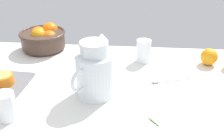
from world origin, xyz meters
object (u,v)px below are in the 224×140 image
Objects in this scene: fruit_bowl at (44,38)px; spoon at (166,81)px; juice_glass at (6,108)px; loose_orange_3 at (209,57)px; juice_pitcher at (95,76)px; orange_half_1 at (3,79)px; second_glass at (143,52)px.

fruit_bowl is 62.09cm from spoon.
juice_glass is at bearing -151.99° from spoon.
fruit_bowl reaches higher than loose_orange_3.
juice_pitcher is at bearing -148.48° from loose_orange_3.
loose_orange_3 is 0.43× the size of spoon.
juice_glass is 1.18× the size of orange_half_1.
juice_pitcher is 28.72cm from spoon.
second_glass is (17.14, 28.12, -3.37)cm from juice_pitcher.
second_glass reaches higher than loose_orange_3.
juice_pitcher is 52.73cm from loose_orange_3.
spoon is (55.64, -27.13, -4.86)cm from fruit_bowl.
loose_orange_3 is at bearing -8.15° from fruit_bowl.
orange_half_1 is 82.94cm from loose_orange_3.
juice_pitcher reaches higher than fruit_bowl.
juice_pitcher is at bearing -3.51° from orange_half_1.
juice_pitcher reaches higher than loose_orange_3.
juice_pitcher is 34.49cm from orange_half_1.
orange_half_1 is at bearing -171.43° from spoon.
orange_half_1 is at bearing 117.51° from juice_glass.
second_glass is 1.37× the size of loose_orange_3.
juice_glass is at bearing -133.78° from second_glass.
loose_orange_3 is (78.95, 25.39, 0.42)cm from orange_half_1.
juice_pitcher is at bearing -156.52° from spoon.
juice_glass is at bearing -84.42° from fruit_bowl.
fruit_bowl is 1.05× the size of juice_pitcher.
fruit_bowl reaches higher than spoon.
second_glass is at bearing 116.15° from spoon.
fruit_bowl is 3.00× the size of loose_orange_3.
juice_pitcher is at bearing 32.29° from juice_glass.
juice_pitcher is at bearing -51.75° from fruit_bowl.
orange_half_1 is 60.38cm from spoon.
second_glass is 19.36cm from spoon.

